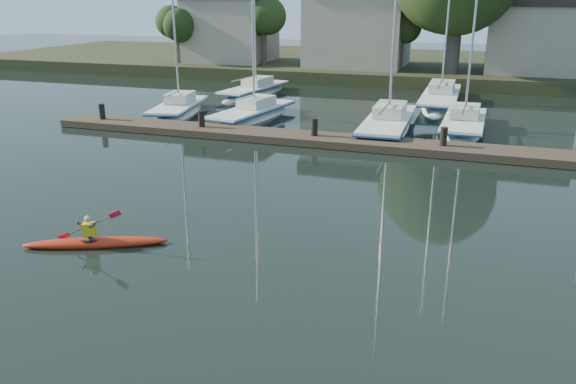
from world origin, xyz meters
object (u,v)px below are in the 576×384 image
(sailboat_0, at_px, (179,117))
(sailboat_6, at_px, (440,106))
(dock, at_px, (376,144))
(kayak, at_px, (95,241))
(sailboat_2, at_px, (387,134))
(sailboat_3, at_px, (463,134))
(sailboat_5, at_px, (254,97))
(sailboat_1, at_px, (253,121))

(sailboat_0, distance_m, sailboat_6, 17.06)
(dock, bearing_deg, kayak, -112.64)
(sailboat_0, relative_size, sailboat_2, 0.74)
(sailboat_3, relative_size, sailboat_5, 0.90)
(sailboat_3, height_order, sailboat_6, sailboat_6)
(sailboat_2, relative_size, sailboat_6, 0.91)
(sailboat_3, distance_m, sailboat_6, 8.01)
(kayak, relative_size, sailboat_2, 0.24)
(sailboat_1, xyz_separation_m, sailboat_5, (-3.05, 7.89, 0.00))
(sailboat_0, bearing_deg, dock, -29.93)
(sailboat_5, bearing_deg, sailboat_0, -93.95)
(dock, relative_size, sailboat_1, 2.50)
(dock, relative_size, sailboat_0, 2.87)
(sailboat_2, bearing_deg, kayak, -108.73)
(sailboat_1, distance_m, sailboat_3, 11.74)
(sailboat_2, height_order, sailboat_6, sailboat_6)
(kayak, relative_size, sailboat_6, 0.22)
(dock, bearing_deg, sailboat_0, 161.32)
(dock, distance_m, sailboat_1, 9.18)
(sailboat_1, distance_m, sailboat_2, 7.93)
(dock, xyz_separation_m, sailboat_3, (3.71, 5.18, -0.40))
(kayak, height_order, sailboat_3, sailboat_3)
(kayak, relative_size, sailboat_5, 0.27)
(sailboat_3, distance_m, sailboat_5, 16.42)
(sailboat_3, bearing_deg, sailboat_0, -175.60)
(dock, xyz_separation_m, sailboat_2, (-0.10, 3.97, -0.40))
(sailboat_0, distance_m, sailboat_5, 8.20)
(kayak, xyz_separation_m, sailboat_3, (9.28, 18.55, -0.35))
(kayak, distance_m, sailboat_1, 18.00)
(kayak, xyz_separation_m, sailboat_0, (-7.18, 17.69, -0.35))
(sailboat_2, relative_size, sailboat_5, 1.11)
(kayak, height_order, sailboat_0, sailboat_0)
(dock, distance_m, sailboat_6, 13.14)
(sailboat_2, bearing_deg, sailboat_5, 141.47)
(sailboat_2, bearing_deg, sailboat_1, 175.33)
(sailboat_5, xyz_separation_m, sailboat_6, (13.00, 0.65, -0.02))
(kayak, relative_size, sailboat_3, 0.30)
(sailboat_3, xyz_separation_m, sailboat_5, (-14.77, 7.16, 0.01))
(dock, height_order, sailboat_3, sailboat_3)
(kayak, distance_m, sailboat_6, 27.42)
(kayak, bearing_deg, sailboat_2, 48.81)
(kayak, height_order, sailboat_5, sailboat_5)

